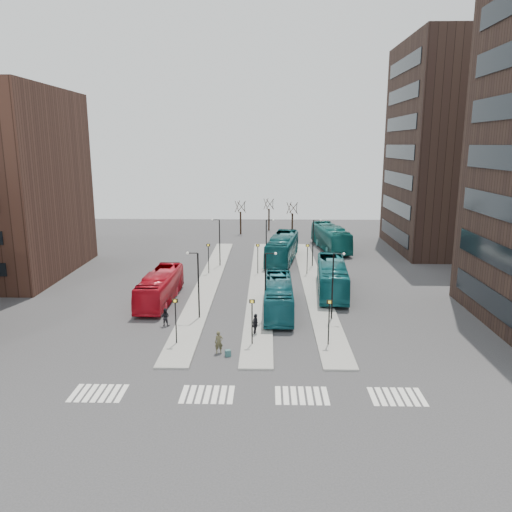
{
  "coord_description": "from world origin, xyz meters",
  "views": [
    {
      "loc": [
        2.79,
        -24.94,
        15.54
      ],
      "look_at": [
        1.67,
        22.08,
        5.0
      ],
      "focal_mm": 35.0,
      "sensor_mm": 36.0,
      "label": 1
    }
  ],
  "objects_px": {
    "teal_bus_d": "(331,238)",
    "commuter_c": "(276,314)",
    "teal_bus_a": "(278,296)",
    "traveller": "(219,342)",
    "suitcase": "(228,353)",
    "commuter_a": "(165,317)",
    "commuter_b": "(255,325)",
    "teal_bus_c": "(332,277)",
    "teal_bus_b": "(282,248)",
    "red_bus": "(160,287)"
  },
  "relations": [
    {
      "from": "teal_bus_d",
      "to": "commuter_c",
      "type": "distance_m",
      "value": 33.24
    },
    {
      "from": "teal_bus_a",
      "to": "traveller",
      "type": "height_order",
      "value": "teal_bus_a"
    },
    {
      "from": "suitcase",
      "to": "commuter_a",
      "type": "bearing_deg",
      "value": 110.86
    },
    {
      "from": "suitcase",
      "to": "commuter_b",
      "type": "relative_size",
      "value": 0.26
    },
    {
      "from": "teal_bus_d",
      "to": "commuter_c",
      "type": "xyz_separation_m",
      "value": [
        -8.73,
        -32.06,
        -0.97
      ]
    },
    {
      "from": "teal_bus_c",
      "to": "commuter_b",
      "type": "distance_m",
      "value": 14.85
    },
    {
      "from": "teal_bus_a",
      "to": "teal_bus_b",
      "type": "bearing_deg",
      "value": 87.88
    },
    {
      "from": "traveller",
      "to": "commuter_b",
      "type": "xyz_separation_m",
      "value": [
        2.68,
        3.66,
        0.08
      ]
    },
    {
      "from": "teal_bus_b",
      "to": "teal_bus_d",
      "type": "bearing_deg",
      "value": 55.94
    },
    {
      "from": "teal_bus_b",
      "to": "teal_bus_c",
      "type": "height_order",
      "value": "teal_bus_b"
    },
    {
      "from": "commuter_b",
      "to": "red_bus",
      "type": "bearing_deg",
      "value": 65.84
    },
    {
      "from": "commuter_a",
      "to": "teal_bus_a",
      "type": "bearing_deg",
      "value": -149.67
    },
    {
      "from": "red_bus",
      "to": "teal_bus_c",
      "type": "relative_size",
      "value": 0.9
    },
    {
      "from": "red_bus",
      "to": "commuter_b",
      "type": "relative_size",
      "value": 5.85
    },
    {
      "from": "teal_bus_d",
      "to": "commuter_a",
      "type": "height_order",
      "value": "teal_bus_d"
    },
    {
      "from": "teal_bus_d",
      "to": "commuter_b",
      "type": "xyz_separation_m",
      "value": [
        -10.48,
        -35.17,
        -0.87
      ]
    },
    {
      "from": "red_bus",
      "to": "teal_bus_c",
      "type": "height_order",
      "value": "teal_bus_c"
    },
    {
      "from": "commuter_a",
      "to": "commuter_b",
      "type": "relative_size",
      "value": 0.85
    },
    {
      "from": "commuter_b",
      "to": "traveller",
      "type": "bearing_deg",
      "value": 161.73
    },
    {
      "from": "suitcase",
      "to": "red_bus",
      "type": "xyz_separation_m",
      "value": [
        -7.85,
        13.1,
        1.29
      ]
    },
    {
      "from": "teal_bus_b",
      "to": "commuter_c",
      "type": "relative_size",
      "value": 7.64
    },
    {
      "from": "suitcase",
      "to": "teal_bus_b",
      "type": "distance_m",
      "value": 31.83
    },
    {
      "from": "suitcase",
      "to": "commuter_b",
      "type": "height_order",
      "value": "commuter_b"
    },
    {
      "from": "suitcase",
      "to": "red_bus",
      "type": "height_order",
      "value": "red_bus"
    },
    {
      "from": "suitcase",
      "to": "teal_bus_a",
      "type": "height_order",
      "value": "teal_bus_a"
    },
    {
      "from": "teal_bus_a",
      "to": "commuter_a",
      "type": "distance_m",
      "value": 10.75
    },
    {
      "from": "commuter_b",
      "to": "suitcase",
      "type": "bearing_deg",
      "value": 173.16
    },
    {
      "from": "suitcase",
      "to": "teal_bus_c",
      "type": "xyz_separation_m",
      "value": [
        9.84,
        16.8,
        1.46
      ]
    },
    {
      "from": "traveller",
      "to": "commuter_a",
      "type": "relative_size",
      "value": 1.08
    },
    {
      "from": "suitcase",
      "to": "teal_bus_a",
      "type": "xyz_separation_m",
      "value": [
        3.98,
        10.31,
        1.29
      ]
    },
    {
      "from": "teal_bus_d",
      "to": "commuter_b",
      "type": "distance_m",
      "value": 36.71
    },
    {
      "from": "teal_bus_b",
      "to": "red_bus",
      "type": "bearing_deg",
      "value": -115.87
    },
    {
      "from": "red_bus",
      "to": "commuter_b",
      "type": "height_order",
      "value": "red_bus"
    },
    {
      "from": "teal_bus_c",
      "to": "commuter_b",
      "type": "xyz_separation_m",
      "value": [
        -7.88,
        -12.56,
        -0.77
      ]
    },
    {
      "from": "teal_bus_b",
      "to": "commuter_c",
      "type": "height_order",
      "value": "teal_bus_b"
    },
    {
      "from": "teal_bus_d",
      "to": "teal_bus_c",
      "type": "bearing_deg",
      "value": -104.59
    },
    {
      "from": "teal_bus_b",
      "to": "commuter_c",
      "type": "xyz_separation_m",
      "value": [
        -1.23,
        -24.06,
        -0.96
      ]
    },
    {
      "from": "teal_bus_a",
      "to": "commuter_a",
      "type": "height_order",
      "value": "teal_bus_a"
    },
    {
      "from": "red_bus",
      "to": "teal_bus_b",
      "type": "height_order",
      "value": "teal_bus_b"
    },
    {
      "from": "red_bus",
      "to": "traveller",
      "type": "height_order",
      "value": "red_bus"
    },
    {
      "from": "suitcase",
      "to": "commuter_a",
      "type": "xyz_separation_m",
      "value": [
        -5.99,
        6.33,
        0.55
      ]
    },
    {
      "from": "teal_bus_a",
      "to": "traveller",
      "type": "bearing_deg",
      "value": -115.28
    },
    {
      "from": "suitcase",
      "to": "teal_bus_d",
      "type": "xyz_separation_m",
      "value": [
        12.44,
        39.4,
        1.57
      ]
    },
    {
      "from": "teal_bus_d",
      "to": "commuter_a",
      "type": "relative_size",
      "value": 8.12
    },
    {
      "from": "commuter_a",
      "to": "commuter_b",
      "type": "bearing_deg",
      "value": 173.81
    },
    {
      "from": "teal_bus_b",
      "to": "traveller",
      "type": "relative_size",
      "value": 7.49
    },
    {
      "from": "suitcase",
      "to": "teal_bus_d",
      "type": "distance_m",
      "value": 41.35
    },
    {
      "from": "teal_bus_c",
      "to": "commuter_c",
      "type": "distance_m",
      "value": 11.3
    },
    {
      "from": "red_bus",
      "to": "commuter_c",
      "type": "xyz_separation_m",
      "value": [
        11.56,
        -5.76,
        -0.69
      ]
    },
    {
      "from": "teal_bus_b",
      "to": "teal_bus_c",
      "type": "bearing_deg",
      "value": -62.38
    }
  ]
}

